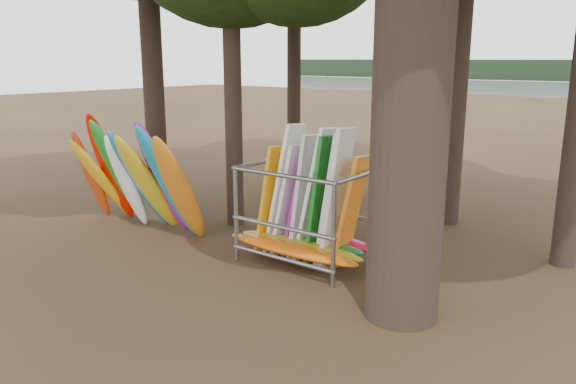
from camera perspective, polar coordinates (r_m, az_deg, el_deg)
The scene contains 3 objects.
ground at distance 11.78m, azimuth -7.28°, elevation -7.50°, with size 120.00×120.00×0.00m, color #47331E.
kayak_row at distance 14.21m, azimuth -15.19°, elevation 1.30°, with size 4.35×1.97×3.04m.
storage_rack at distance 11.63m, azimuth 1.72°, elevation -2.62°, with size 3.21×1.56×2.91m.
Camera 1 is at (7.79, -7.78, 4.18)m, focal length 35.00 mm.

